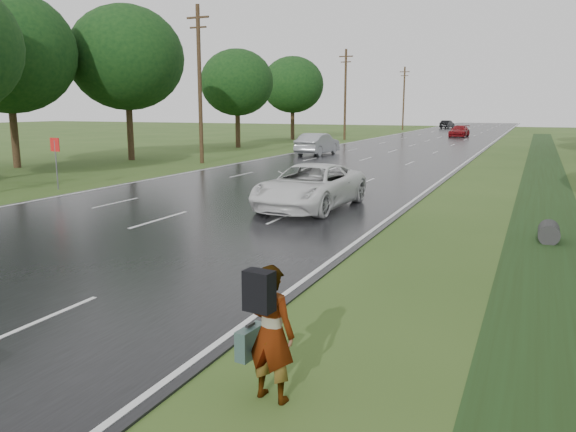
% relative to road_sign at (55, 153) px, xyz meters
% --- Properties ---
extents(road, '(14.00, 180.00, 0.04)m').
position_rel_road_sign_xyz_m(road, '(8.50, 33.00, -1.62)').
color(road, black).
rests_on(road, ground).
extents(edge_stripe_east, '(0.12, 180.00, 0.01)m').
position_rel_road_sign_xyz_m(edge_stripe_east, '(15.25, 33.00, -1.60)').
color(edge_stripe_east, silver).
rests_on(edge_stripe_east, road).
extents(edge_stripe_west, '(0.12, 180.00, 0.01)m').
position_rel_road_sign_xyz_m(edge_stripe_west, '(1.75, 33.00, -1.60)').
color(edge_stripe_west, silver).
rests_on(edge_stripe_west, road).
extents(center_line, '(0.12, 180.00, 0.01)m').
position_rel_road_sign_xyz_m(center_line, '(8.50, 33.00, -1.60)').
color(center_line, silver).
rests_on(center_line, road).
extents(drainage_ditch, '(2.20, 120.00, 0.56)m').
position_rel_road_sign_xyz_m(drainage_ditch, '(20.00, 6.71, -1.61)').
color(drainage_ditch, '#1E3013').
rests_on(drainage_ditch, ground).
extents(road_sign, '(0.50, 0.06, 2.30)m').
position_rel_road_sign_xyz_m(road_sign, '(0.00, 0.00, 0.00)').
color(road_sign, slate).
rests_on(road_sign, ground).
extents(utility_pole_mid, '(1.60, 0.26, 10.00)m').
position_rel_road_sign_xyz_m(utility_pole_mid, '(-0.70, 13.00, 3.55)').
color(utility_pole_mid, '#342615').
rests_on(utility_pole_mid, ground).
extents(utility_pole_far, '(1.60, 0.26, 10.00)m').
position_rel_road_sign_xyz_m(utility_pole_far, '(-0.70, 43.00, 3.55)').
color(utility_pole_far, '#342615').
rests_on(utility_pole_far, ground).
extents(utility_pole_distant, '(1.60, 0.26, 10.00)m').
position_rel_road_sign_xyz_m(utility_pole_distant, '(-0.70, 73.00, 3.55)').
color(utility_pole_distant, '#342615').
rests_on(utility_pole_distant, ground).
extents(tree_west_c, '(7.80, 7.80, 10.43)m').
position_rel_road_sign_xyz_m(tree_west_c, '(-6.50, 13.00, 5.27)').
color(tree_west_c, '#342615').
rests_on(tree_west_c, ground).
extents(tree_west_d, '(6.60, 6.60, 8.80)m').
position_rel_road_sign_xyz_m(tree_west_d, '(-5.70, 27.00, 4.18)').
color(tree_west_d, '#342615').
rests_on(tree_west_d, ground).
extents(tree_west_e, '(8.00, 8.00, 10.44)m').
position_rel_road_sign_xyz_m(tree_west_e, '(-9.50, 6.00, 5.19)').
color(tree_west_e, '#342615').
rests_on(tree_west_e, ground).
extents(tree_west_f, '(7.00, 7.00, 9.29)m').
position_rel_road_sign_xyz_m(tree_west_f, '(-6.30, 41.00, 4.49)').
color(tree_west_f, '#342615').
rests_on(tree_west_f, ground).
extents(pedestrian, '(0.81, 0.77, 1.76)m').
position_rel_road_sign_xyz_m(pedestrian, '(16.68, -12.75, -0.74)').
color(pedestrian, '#A5998C').
rests_on(pedestrian, ground).
extents(white_pickup, '(2.83, 5.76, 1.57)m').
position_rel_road_sign_xyz_m(white_pickup, '(12.16, -0.01, -0.81)').
color(white_pickup, silver).
rests_on(white_pickup, road).
extents(silver_sedan, '(1.94, 5.07, 1.65)m').
position_rel_road_sign_xyz_m(silver_sedan, '(4.09, 21.88, -0.78)').
color(silver_sedan, '#919399').
rests_on(silver_sedan, road).
extents(far_car_red, '(2.23, 4.93, 1.40)m').
position_rel_road_sign_xyz_m(far_car_red, '(10.52, 54.35, -0.90)').
color(far_car_red, maroon).
rests_on(far_car_red, road).
extents(far_car_dark, '(2.09, 4.30, 1.36)m').
position_rel_road_sign_xyz_m(far_car_dark, '(4.70, 84.07, -0.92)').
color(far_car_dark, black).
rests_on(far_car_dark, road).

